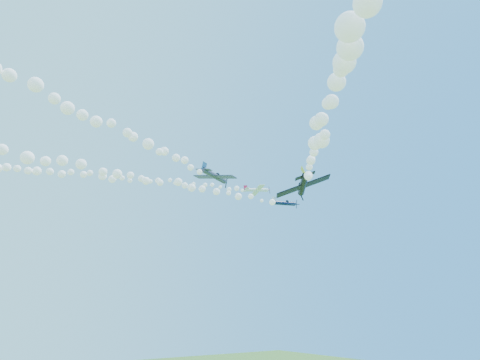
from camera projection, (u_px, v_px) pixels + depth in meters
plane_white at (257, 190)px, 106.61m from camera, size 7.47×7.87×2.02m
smoke_trail_white at (101, 176)px, 94.84m from camera, size 71.16×23.74×3.13m
plane_navy at (285, 203)px, 94.68m from camera, size 8.10×8.12×2.65m
smoke_trail_navy at (92, 168)px, 70.73m from camera, size 84.36×4.17×3.09m
plane_grey at (215, 176)px, 69.78m from camera, size 7.73×8.15×2.63m
plane_black at (303, 185)px, 58.25m from camera, size 7.37×7.10×3.33m
smoke_trail_black at (357, 29)px, 25.73m from camera, size 40.25×50.81×3.20m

